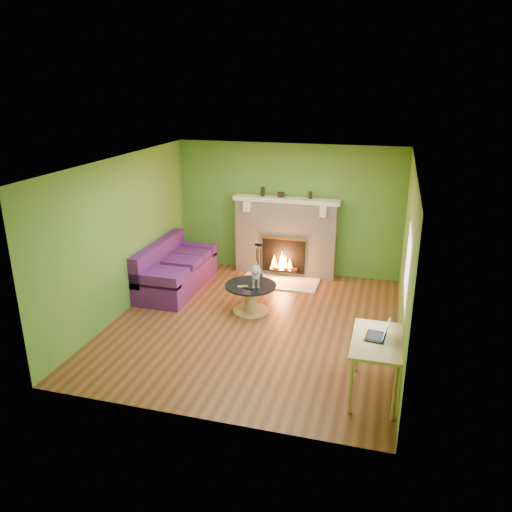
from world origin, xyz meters
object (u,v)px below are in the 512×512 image
at_px(sofa, 174,271).
at_px(coffee_table, 251,296).
at_px(desk, 377,346).
at_px(cat, 256,274).

height_order(sofa, coffee_table, sofa).
relative_size(sofa, desk, 1.91).
distance_m(sofa, desk, 4.56).
height_order(sofa, desk, sofa).
relative_size(desk, cat, 1.68).
bearing_deg(coffee_table, sofa, 160.14).
xyz_separation_m(desk, cat, (-2.05, 1.92, 0.01)).
bearing_deg(desk, sofa, 146.93).
height_order(coffee_table, cat, cat).
bearing_deg(sofa, desk, -33.07).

